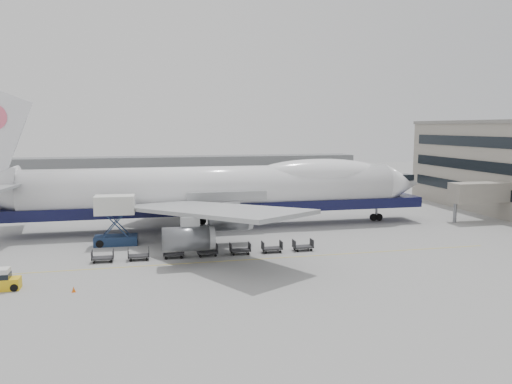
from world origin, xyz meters
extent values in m
plane|color=gray|center=(0.00, 0.00, 0.00)|extent=(260.00, 260.00, 0.00)
cube|color=gold|center=(0.00, -6.00, 0.01)|extent=(60.00, 0.15, 0.01)
cube|color=gray|center=(40.00, 8.00, 4.50)|extent=(9.00, 3.00, 3.00)
cylinder|color=slate|center=(36.00, 8.00, 1.50)|extent=(0.50, 0.50, 3.00)
cube|color=slate|center=(-10.00, 70.00, 3.50)|extent=(110.00, 8.00, 7.00)
cylinder|color=white|center=(0.00, 12.00, 5.70)|extent=(52.00, 6.40, 6.40)
cube|color=black|center=(1.00, 12.00, 3.14)|extent=(60.00, 5.76, 1.50)
cone|color=white|center=(29.00, 12.00, 5.70)|extent=(6.00, 6.40, 6.40)
ellipsoid|color=white|center=(15.60, 12.00, 7.46)|extent=(20.67, 5.78, 4.56)
cube|color=#9EA0A3|center=(-3.00, -2.28, 5.10)|extent=(20.35, 26.74, 2.26)
cube|color=#9EA0A3|center=(-3.00, 26.28, 5.10)|extent=(20.35, 26.74, 2.26)
cylinder|color=#595B60|center=(-6.00, 31.00, 2.90)|extent=(4.80, 2.60, 2.60)
cylinder|color=#595B60|center=(0.00, 22.00, 2.90)|extent=(4.80, 2.60, 2.60)
cylinder|color=#595B60|center=(0.00, 2.00, 2.90)|extent=(4.80, 2.60, 2.60)
cylinder|color=#595B60|center=(-6.00, -7.00, 2.90)|extent=(4.80, 2.60, 2.60)
cylinder|color=slate|center=(25.00, 12.00, 1.25)|extent=(0.36, 0.36, 2.50)
cylinder|color=black|center=(25.00, 12.00, 0.55)|extent=(1.10, 0.45, 1.10)
cylinder|color=slate|center=(-3.00, 9.00, 1.25)|extent=(0.36, 0.36, 2.50)
cylinder|color=black|center=(-3.00, 9.00, 0.55)|extent=(1.10, 0.45, 1.10)
cylinder|color=slate|center=(-3.00, 15.00, 1.25)|extent=(0.36, 0.36, 2.50)
cylinder|color=black|center=(-3.00, 15.00, 0.55)|extent=(1.10, 0.45, 1.10)
cube|color=#182A4A|center=(-13.58, 4.50, 0.57)|extent=(5.23, 2.64, 1.13)
cube|color=silver|center=(-13.58, 4.50, 5.00)|extent=(4.82, 2.83, 2.27)
cube|color=#182A4A|center=(-13.58, 3.37, 2.80)|extent=(3.68, 0.24, 4.06)
cube|color=#182A4A|center=(-13.58, 5.63, 2.80)|extent=(3.68, 0.24, 4.06)
cube|color=slate|center=(-13.58, 6.15, 5.00)|extent=(2.51, 1.31, 0.15)
cylinder|color=black|center=(-15.44, 3.47, 0.46)|extent=(0.93, 0.36, 0.93)
cylinder|color=black|center=(-15.44, 5.53, 0.46)|extent=(0.93, 0.36, 0.93)
cylinder|color=black|center=(-11.73, 3.47, 0.46)|extent=(0.93, 0.36, 0.93)
cylinder|color=black|center=(-11.73, 5.53, 0.46)|extent=(0.93, 0.36, 0.93)
cube|color=yellow|center=(-22.51, -11.05, 0.53)|extent=(2.70, 1.47, 1.05)
cube|color=silver|center=(-22.80, -11.05, 1.49)|extent=(1.55, 1.36, 0.96)
cube|color=black|center=(-22.80, -11.05, 1.29)|extent=(1.64, 1.45, 0.48)
cylinder|color=black|center=(-21.55, -11.67, 0.34)|extent=(0.67, 0.29, 0.67)
cylinder|color=black|center=(-21.55, -10.43, 0.34)|extent=(0.67, 0.29, 0.67)
cone|color=#E65C0C|center=(-16.40, -13.09, 0.26)|extent=(0.33, 0.33, 0.52)
cube|color=#E65C0C|center=(-16.40, -13.09, 0.01)|extent=(0.35, 0.35, 0.03)
cube|color=#2D2D30|center=(-14.61, -3.39, 0.45)|extent=(2.30, 1.35, 0.18)
cube|color=#2D2D30|center=(-15.71, -3.39, 0.85)|extent=(0.08, 1.35, 0.90)
cube|color=#2D2D30|center=(-13.51, -3.39, 0.85)|extent=(0.08, 1.35, 0.90)
cylinder|color=black|center=(-15.46, -3.94, 0.15)|extent=(0.30, 0.12, 0.30)
cylinder|color=black|center=(-15.46, -2.84, 0.15)|extent=(0.30, 0.12, 0.30)
cylinder|color=black|center=(-13.76, -3.94, 0.15)|extent=(0.30, 0.12, 0.30)
cylinder|color=black|center=(-13.76, -2.84, 0.15)|extent=(0.30, 0.12, 0.30)
cube|color=#2D2D30|center=(-10.84, -3.39, 0.45)|extent=(2.30, 1.35, 0.18)
cube|color=#2D2D30|center=(-11.94, -3.39, 0.85)|extent=(0.08, 1.35, 0.90)
cube|color=#2D2D30|center=(-9.74, -3.39, 0.85)|extent=(0.08, 1.35, 0.90)
cylinder|color=black|center=(-11.69, -3.94, 0.15)|extent=(0.30, 0.12, 0.30)
cylinder|color=black|center=(-11.69, -2.84, 0.15)|extent=(0.30, 0.12, 0.30)
cylinder|color=black|center=(-9.99, -3.94, 0.15)|extent=(0.30, 0.12, 0.30)
cylinder|color=black|center=(-9.99, -2.84, 0.15)|extent=(0.30, 0.12, 0.30)
cube|color=#2D2D30|center=(-7.07, -3.39, 0.45)|extent=(2.30, 1.35, 0.18)
cube|color=#2D2D30|center=(-8.17, -3.39, 0.85)|extent=(0.08, 1.35, 0.90)
cube|color=#2D2D30|center=(-5.97, -3.39, 0.85)|extent=(0.08, 1.35, 0.90)
cylinder|color=black|center=(-7.92, -3.94, 0.15)|extent=(0.30, 0.12, 0.30)
cylinder|color=black|center=(-7.92, -2.84, 0.15)|extent=(0.30, 0.12, 0.30)
cylinder|color=black|center=(-6.22, -3.94, 0.15)|extent=(0.30, 0.12, 0.30)
cylinder|color=black|center=(-6.22, -2.84, 0.15)|extent=(0.30, 0.12, 0.30)
cube|color=#2D2D30|center=(-3.31, -3.39, 0.45)|extent=(2.30, 1.35, 0.18)
cube|color=#2D2D30|center=(-4.41, -3.39, 0.85)|extent=(0.08, 1.35, 0.90)
cube|color=#2D2D30|center=(-2.21, -3.39, 0.85)|extent=(0.08, 1.35, 0.90)
cylinder|color=black|center=(-4.16, -3.94, 0.15)|extent=(0.30, 0.12, 0.30)
cylinder|color=black|center=(-4.16, -2.84, 0.15)|extent=(0.30, 0.12, 0.30)
cylinder|color=black|center=(-2.46, -3.94, 0.15)|extent=(0.30, 0.12, 0.30)
cylinder|color=black|center=(-2.46, -2.84, 0.15)|extent=(0.30, 0.12, 0.30)
cube|color=#2D2D30|center=(0.46, -3.39, 0.45)|extent=(2.30, 1.35, 0.18)
cube|color=#2D2D30|center=(-0.64, -3.39, 0.85)|extent=(0.08, 1.35, 0.90)
cube|color=#2D2D30|center=(1.56, -3.39, 0.85)|extent=(0.08, 1.35, 0.90)
cylinder|color=black|center=(-0.39, -3.94, 0.15)|extent=(0.30, 0.12, 0.30)
cylinder|color=black|center=(-0.39, -2.84, 0.15)|extent=(0.30, 0.12, 0.30)
cylinder|color=black|center=(1.31, -3.94, 0.15)|extent=(0.30, 0.12, 0.30)
cylinder|color=black|center=(1.31, -2.84, 0.15)|extent=(0.30, 0.12, 0.30)
cube|color=#2D2D30|center=(4.23, -3.39, 0.45)|extent=(2.30, 1.35, 0.18)
cube|color=#2D2D30|center=(3.13, -3.39, 0.85)|extent=(0.08, 1.35, 0.90)
cube|color=#2D2D30|center=(5.33, -3.39, 0.85)|extent=(0.08, 1.35, 0.90)
cylinder|color=black|center=(3.38, -3.94, 0.15)|extent=(0.30, 0.12, 0.30)
cylinder|color=black|center=(3.38, -2.84, 0.15)|extent=(0.30, 0.12, 0.30)
cylinder|color=black|center=(5.08, -3.94, 0.15)|extent=(0.30, 0.12, 0.30)
cylinder|color=black|center=(5.08, -2.84, 0.15)|extent=(0.30, 0.12, 0.30)
cube|color=#2D2D30|center=(8.00, -3.39, 0.45)|extent=(2.30, 1.35, 0.18)
cube|color=#2D2D30|center=(6.90, -3.39, 0.85)|extent=(0.08, 1.35, 0.90)
cube|color=#2D2D30|center=(9.10, -3.39, 0.85)|extent=(0.08, 1.35, 0.90)
cylinder|color=black|center=(7.15, -3.94, 0.15)|extent=(0.30, 0.12, 0.30)
cylinder|color=black|center=(7.15, -2.84, 0.15)|extent=(0.30, 0.12, 0.30)
cylinder|color=black|center=(8.85, -3.94, 0.15)|extent=(0.30, 0.12, 0.30)
cylinder|color=black|center=(8.85, -2.84, 0.15)|extent=(0.30, 0.12, 0.30)
camera|label=1|loc=(-10.20, -58.02, 14.46)|focal=35.00mm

